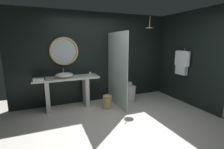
# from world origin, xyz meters

# --- Properties ---
(ground_plane) EXTENTS (5.76, 5.76, 0.00)m
(ground_plane) POSITION_xyz_m (0.00, 0.00, 0.00)
(ground_plane) COLOR silver
(back_wall_panel) EXTENTS (4.80, 0.10, 2.60)m
(back_wall_panel) POSITION_xyz_m (0.00, 1.90, 1.30)
(back_wall_panel) COLOR black
(back_wall_panel) RESTS_ON ground_plane
(side_wall_right) EXTENTS (0.10, 2.47, 2.60)m
(side_wall_right) POSITION_xyz_m (2.35, 0.76, 1.30)
(side_wall_right) COLOR black
(side_wall_right) RESTS_ON ground_plane
(vanity_counter) EXTENTS (1.67, 0.53, 0.85)m
(vanity_counter) POSITION_xyz_m (-0.94, 1.57, 0.55)
(vanity_counter) COLOR silver
(vanity_counter) RESTS_ON ground_plane
(vessel_sink) EXTENTS (0.46, 0.38, 0.22)m
(vessel_sink) POSITION_xyz_m (-1.00, 1.56, 0.91)
(vessel_sink) COLOR white
(vessel_sink) RESTS_ON vanity_counter
(tumbler_cup) EXTENTS (0.07, 0.07, 0.09)m
(tumbler_cup) POSITION_xyz_m (-0.30, 1.60, 0.89)
(tumbler_cup) COLOR silver
(tumbler_cup) RESTS_ON vanity_counter
(tissue_box) EXTENTS (0.15, 0.12, 0.06)m
(tissue_box) POSITION_xyz_m (-1.53, 1.53, 0.88)
(tissue_box) COLOR #282D28
(tissue_box) RESTS_ON vanity_counter
(round_wall_mirror) EXTENTS (0.76, 0.06, 0.76)m
(round_wall_mirror) POSITION_xyz_m (-0.94, 1.81, 1.52)
(round_wall_mirror) COLOR tan
(shower_glass_panel) EXTENTS (0.02, 1.26, 2.02)m
(shower_glass_panel) POSITION_xyz_m (0.36, 1.22, 1.01)
(shower_glass_panel) COLOR silver
(shower_glass_panel) RESTS_ON ground_plane
(rain_shower_head) EXTENTS (0.23, 0.23, 0.34)m
(rain_shower_head) POSITION_xyz_m (1.50, 1.43, 2.19)
(rain_shower_head) COLOR tan
(hanging_bathrobe) EXTENTS (0.20, 0.52, 0.76)m
(hanging_bathrobe) POSITION_xyz_m (2.21, 0.78, 1.21)
(hanging_bathrobe) COLOR tan
(toilet) EXTENTS (0.37, 0.52, 0.52)m
(toilet) POSITION_xyz_m (0.87, 1.45, 0.26)
(toilet) COLOR white
(toilet) RESTS_ON ground_plane
(waste_bin) EXTENTS (0.25, 0.25, 0.38)m
(waste_bin) POSITION_xyz_m (0.03, 1.13, 0.19)
(waste_bin) COLOR tan
(waste_bin) RESTS_ON ground_plane
(folded_hand_towel) EXTENTS (0.25, 0.19, 0.06)m
(folded_hand_towel) POSITION_xyz_m (-1.62, 1.40, 0.88)
(folded_hand_towel) COLOR white
(folded_hand_towel) RESTS_ON vanity_counter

